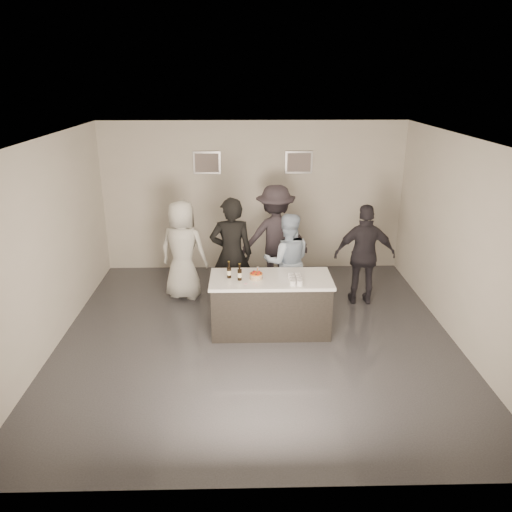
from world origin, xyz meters
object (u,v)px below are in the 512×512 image
bar_counter (271,304)px  person_guest_left (183,250)px  cake (256,276)px  beer_bottle_a (229,270)px  beer_bottle_b (240,272)px  person_guest_right (365,255)px  person_guest_back (275,237)px  person_main_black (231,255)px  person_main_blue (287,262)px

bar_counter → person_guest_left: 2.05m
cake → beer_bottle_a: size_ratio=0.75×
beer_bottle_b → person_guest_right: size_ratio=0.15×
beer_bottle_b → person_guest_back: 1.99m
person_guest_right → person_guest_back: person_guest_back is taller
bar_counter → person_main_black: (-0.62, 0.82, 0.53)m
person_guest_back → beer_bottle_a: bearing=58.7°
beer_bottle_b → bar_counter: bearing=10.0°
bar_counter → person_main_blue: 0.99m
cake → person_guest_left: bearing=132.9°
bar_counter → person_guest_right: size_ratio=1.05×
cake → person_guest_back: 1.88m
person_guest_right → bar_counter: bearing=34.5°
beer_bottle_b → person_guest_back: bearing=71.0°
beer_bottle_b → person_main_blue: bearing=49.5°
bar_counter → person_main_black: person_main_black is taller
person_guest_left → person_guest_right: 3.18m
bar_counter → beer_bottle_a: 0.86m
beer_bottle_b → person_guest_back: person_guest_back is taller
beer_bottle_a → person_guest_back: person_guest_back is taller
bar_counter → person_guest_left: (-1.49, 1.33, 0.45)m
bar_counter → person_guest_right: (1.67, 1.01, 0.44)m
cake → person_guest_right: bearing=28.8°
cake → person_guest_right: (1.90, 1.05, -0.05)m
bar_counter → beer_bottle_b: size_ratio=7.15×
person_guest_right → person_guest_back: 1.70m
beer_bottle_b → person_main_blue: person_main_blue is taller
cake → person_guest_back: bearing=77.7°
bar_counter → person_guest_back: bearing=84.4°
person_main_black → person_main_blue: 0.95m
person_main_blue → person_guest_right: person_guest_right is taller
person_main_black → person_guest_left: size_ratio=1.10×
person_main_black → bar_counter: bearing=122.1°
person_main_black → person_guest_back: person_main_black is taller
person_guest_right → person_main_blue: bearing=10.1°
beer_bottle_b → person_main_black: 0.91m
beer_bottle_b → person_guest_right: 2.42m
beer_bottle_b → person_guest_right: (2.15, 1.10, -0.14)m
person_main_blue → person_guest_back: bearing=-82.5°
bar_counter → person_guest_left: bearing=138.3°
cake → person_guest_back: person_guest_back is taller
person_main_blue → person_guest_back: (-0.15, 0.95, 0.14)m
cake → beer_bottle_b: 0.27m
cake → person_guest_left: size_ratio=0.11×
beer_bottle_b → person_main_blue: size_ratio=0.15×
person_main_blue → person_guest_right: bearing=-174.6°
person_main_black → person_guest_right: 2.30m
person_main_blue → person_guest_left: (-1.81, 0.48, 0.06)m
beer_bottle_b → person_guest_right: person_guest_right is taller
person_guest_left → person_guest_right: size_ratio=1.01×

